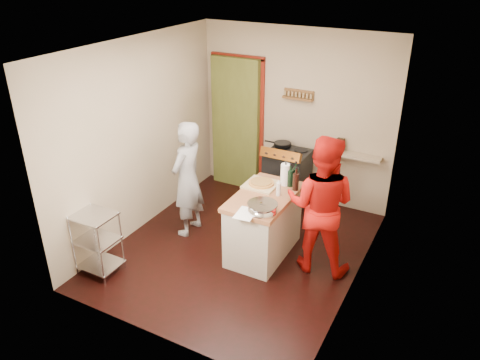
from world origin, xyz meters
name	(u,v)px	position (x,y,z in m)	size (l,w,h in m)	color
floor	(240,249)	(0.00, 0.00, 0.00)	(3.50, 3.50, 0.00)	black
back_wall	(257,120)	(-0.64, 1.78, 1.13)	(3.00, 0.44, 2.60)	tan
left_wall	(140,137)	(-1.50, 0.00, 1.30)	(0.04, 3.50, 2.60)	tan
right_wall	(365,185)	(1.50, 0.00, 1.30)	(0.04, 3.50, 2.60)	tan
ceiling	(240,46)	(0.00, 0.00, 2.61)	(3.00, 3.50, 0.02)	white
stove	(287,177)	(0.05, 1.42, 0.45)	(0.60, 0.63, 1.00)	black
wire_shelving	(97,240)	(-1.28, -1.20, 0.44)	(0.48, 0.40, 0.80)	silver
island	(264,223)	(0.31, 0.07, 0.45)	(0.68, 1.23, 1.15)	#BAB19E
person_stripe	(187,179)	(-0.83, 0.07, 0.80)	(0.58, 0.38, 1.60)	#B2B3B7
person_red	(321,205)	(1.00, 0.13, 0.86)	(0.83, 0.65, 1.72)	#B9110C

